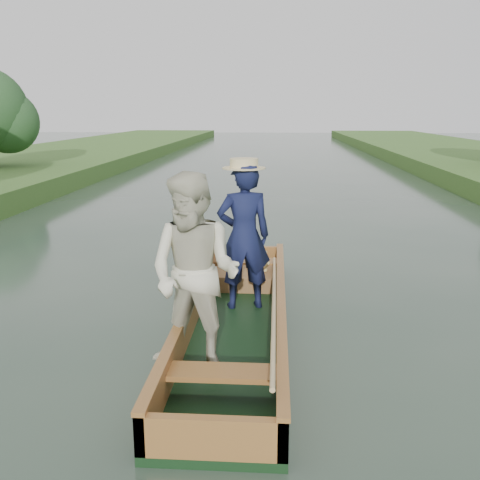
{
  "coord_description": "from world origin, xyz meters",
  "views": [
    {
      "loc": [
        0.43,
        -5.8,
        2.5
      ],
      "look_at": [
        0.0,
        0.6,
        0.95
      ],
      "focal_mm": 40.0,
      "sensor_mm": 36.0,
      "label": 1
    }
  ],
  "objects": [
    {
      "name": "punt",
      "position": [
        -0.12,
        -0.26,
        0.72
      ],
      "size": [
        1.42,
        5.0,
        1.97
      ],
      "color": "black",
      "rests_on": "ground"
    },
    {
      "name": "trees_far",
      "position": [
        0.66,
        8.38,
        2.55
      ],
      "size": [
        22.62,
        14.35,
        4.51
      ],
      "color": "#47331E",
      "rests_on": "ground"
    },
    {
      "name": "ground",
      "position": [
        0.0,
        0.0,
        0.0
      ],
      "size": [
        120.0,
        120.0,
        0.0
      ],
      "primitive_type": "plane",
      "color": "#283D30",
      "rests_on": "ground"
    }
  ]
}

